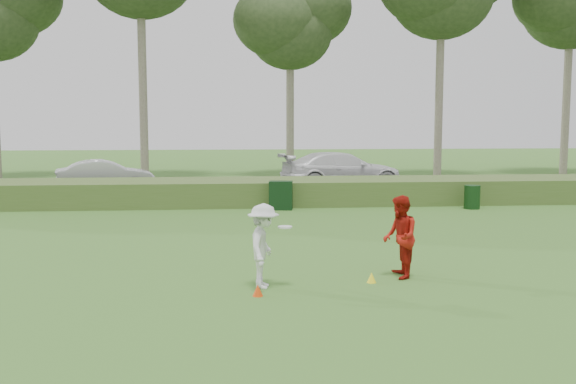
{
  "coord_description": "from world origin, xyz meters",
  "views": [
    {
      "loc": [
        -1.47,
        -11.98,
        3.05
      ],
      "look_at": [
        0.0,
        4.0,
        1.3
      ],
      "focal_mm": 40.0,
      "sensor_mm": 36.0,
      "label": 1
    }
  ],
  "objects": [
    {
      "name": "reed_strip",
      "position": [
        0.0,
        12.0,
        0.45
      ],
      "size": [
        80.0,
        3.0,
        0.9
      ],
      "primitive_type": "cube",
      "color": "#3F5C25",
      "rests_on": "ground"
    },
    {
      "name": "player_white",
      "position": [
        -0.86,
        -0.37,
        0.78
      ],
      "size": [
        0.92,
        1.11,
        1.56
      ],
      "rotation": [
        0.0,
        0.0,
        1.36
      ],
      "color": "silver",
      "rests_on": "ground"
    },
    {
      "name": "car_mid",
      "position": [
        -6.82,
        16.35,
        0.74
      ],
      "size": [
        4.36,
        2.33,
        1.36
      ],
      "primitive_type": "imported",
      "rotation": [
        0.0,
        0.0,
        1.8
      ],
      "color": "silver",
      "rests_on": "park_road"
    },
    {
      "name": "trash_bin",
      "position": [
        7.08,
        9.82,
        0.42
      ],
      "size": [
        0.57,
        0.57,
        0.83
      ],
      "primitive_type": "cylinder",
      "rotation": [
        0.0,
        0.0,
        -0.03
      ],
      "color": "black",
      "rests_on": "ground"
    },
    {
      "name": "ground",
      "position": [
        0.0,
        0.0,
        0.0
      ],
      "size": [
        120.0,
        120.0,
        0.0
      ],
      "primitive_type": "plane",
      "color": "#326521",
      "rests_on": "ground"
    },
    {
      "name": "park_road",
      "position": [
        0.0,
        17.0,
        0.03
      ],
      "size": [
        80.0,
        6.0,
        0.06
      ],
      "primitive_type": "cube",
      "color": "#2D2D2D",
      "rests_on": "ground"
    },
    {
      "name": "tree_4",
      "position": [
        2.0,
        24.5,
        8.59
      ],
      "size": [
        6.24,
        6.24,
        11.5
      ],
      "color": "gray",
      "rests_on": "ground"
    },
    {
      "name": "car_right",
      "position": [
        3.65,
        16.8,
        0.88
      ],
      "size": [
        5.9,
        3.12,
        1.63
      ],
      "primitive_type": "imported",
      "rotation": [
        0.0,
        0.0,
        1.72
      ],
      "color": "silver",
      "rests_on": "park_road"
    },
    {
      "name": "utility_cabinet",
      "position": [
        0.32,
        10.22,
        0.5
      ],
      "size": [
        0.87,
        0.62,
        1.0
      ],
      "primitive_type": "cube",
      "rotation": [
        0.0,
        0.0,
        -0.15
      ],
      "color": "black",
      "rests_on": "ground"
    },
    {
      "name": "cone_yellow",
      "position": [
        1.22,
        -0.19,
        0.1
      ],
      "size": [
        0.18,
        0.18,
        0.2
      ],
      "primitive_type": "cone",
      "color": "yellow",
      "rests_on": "ground"
    },
    {
      "name": "cone_orange",
      "position": [
        -0.99,
        -0.95,
        0.1
      ],
      "size": [
        0.19,
        0.19,
        0.21
      ],
      "primitive_type": "cone",
      "color": "#DC400B",
      "rests_on": "ground"
    },
    {
      "name": "player_red",
      "position": [
        1.85,
        0.15,
        0.81
      ],
      "size": [
        0.67,
        0.83,
        1.63
      ],
      "primitive_type": "imported",
      "rotation": [
        0.0,
        0.0,
        -1.64
      ],
      "color": "#A4160E",
      "rests_on": "ground"
    }
  ]
}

